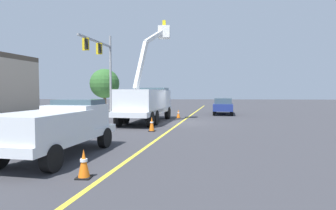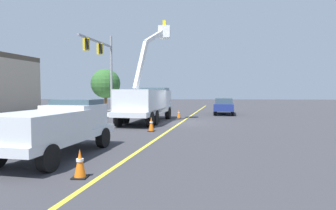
{
  "view_description": "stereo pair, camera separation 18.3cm",
  "coord_description": "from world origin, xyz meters",
  "px_view_note": "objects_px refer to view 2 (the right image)",
  "views": [
    {
      "loc": [
        -21.03,
        -0.26,
        2.41
      ],
      "look_at": [
        -1.09,
        0.9,
        1.4
      ],
      "focal_mm": 29.58,
      "sensor_mm": 36.0,
      "label": 1
    },
    {
      "loc": [
        -21.02,
        -0.44,
        2.41
      ],
      "look_at": [
        -1.09,
        0.9,
        1.4
      ],
      "focal_mm": 29.58,
      "sensor_mm": 36.0,
      "label": 2
    }
  ],
  "objects_px": {
    "traffic_cone_mid_front": "(151,124)",
    "traffic_cone_mid_rear": "(179,114)",
    "traffic_signal_mast": "(103,61)",
    "service_pickup_truck": "(56,126)",
    "utility_bucket_truck": "(147,101)",
    "traffic_cone_leading": "(80,164)",
    "passing_minivan": "(224,105)"
  },
  "relations": [
    {
      "from": "utility_bucket_truck",
      "to": "traffic_cone_leading",
      "type": "distance_m",
      "value": 13.94
    },
    {
      "from": "utility_bucket_truck",
      "to": "service_pickup_truck",
      "type": "distance_m",
      "value": 11.61
    },
    {
      "from": "utility_bucket_truck",
      "to": "service_pickup_truck",
      "type": "xyz_separation_m",
      "value": [
        -11.47,
        1.69,
        -0.51
      ]
    },
    {
      "from": "service_pickup_truck",
      "to": "traffic_cone_leading",
      "type": "height_order",
      "value": "service_pickup_truck"
    },
    {
      "from": "traffic_cone_mid_front",
      "to": "traffic_cone_mid_rear",
      "type": "bearing_deg",
      "value": -9.99
    },
    {
      "from": "service_pickup_truck",
      "to": "traffic_signal_mast",
      "type": "height_order",
      "value": "traffic_signal_mast"
    },
    {
      "from": "traffic_cone_mid_front",
      "to": "traffic_cone_mid_rear",
      "type": "xyz_separation_m",
      "value": [
        8.07,
        -1.42,
        -0.05
      ]
    },
    {
      "from": "traffic_cone_mid_front",
      "to": "traffic_signal_mast",
      "type": "distance_m",
      "value": 11.45
    },
    {
      "from": "utility_bucket_truck",
      "to": "service_pickup_truck",
      "type": "bearing_deg",
      "value": 171.6
    },
    {
      "from": "utility_bucket_truck",
      "to": "passing_minivan",
      "type": "height_order",
      "value": "utility_bucket_truck"
    },
    {
      "from": "traffic_cone_mid_rear",
      "to": "traffic_cone_leading",
      "type": "bearing_deg",
      "value": 172.44
    },
    {
      "from": "utility_bucket_truck",
      "to": "service_pickup_truck",
      "type": "height_order",
      "value": "utility_bucket_truck"
    },
    {
      "from": "service_pickup_truck",
      "to": "passing_minivan",
      "type": "height_order",
      "value": "service_pickup_truck"
    },
    {
      "from": "service_pickup_truck",
      "to": "traffic_cone_mid_rear",
      "type": "xyz_separation_m",
      "value": [
        14.62,
        -4.08,
        -0.73
      ]
    },
    {
      "from": "passing_minivan",
      "to": "traffic_signal_mast",
      "type": "xyz_separation_m",
      "value": [
        -3.78,
        11.52,
        4.21
      ]
    },
    {
      "from": "service_pickup_truck",
      "to": "traffic_cone_leading",
      "type": "distance_m",
      "value": 3.11
    },
    {
      "from": "traffic_cone_mid_front",
      "to": "traffic_cone_mid_rear",
      "type": "distance_m",
      "value": 8.2
    },
    {
      "from": "traffic_cone_leading",
      "to": "traffic_signal_mast",
      "type": "height_order",
      "value": "traffic_signal_mast"
    },
    {
      "from": "traffic_cone_mid_rear",
      "to": "traffic_cone_mid_front",
      "type": "bearing_deg",
      "value": 170.01
    },
    {
      "from": "traffic_cone_mid_front",
      "to": "utility_bucket_truck",
      "type": "bearing_deg",
      "value": 11.11
    },
    {
      "from": "service_pickup_truck",
      "to": "traffic_cone_mid_rear",
      "type": "bearing_deg",
      "value": -15.61
    },
    {
      "from": "utility_bucket_truck",
      "to": "traffic_signal_mast",
      "type": "distance_m",
      "value": 6.98
    },
    {
      "from": "traffic_cone_mid_rear",
      "to": "traffic_signal_mast",
      "type": "relative_size",
      "value": 0.1
    },
    {
      "from": "traffic_signal_mast",
      "to": "traffic_cone_mid_rear",
      "type": "bearing_deg",
      "value": -96.1
    },
    {
      "from": "utility_bucket_truck",
      "to": "traffic_cone_mid_front",
      "type": "relative_size",
      "value": 9.59
    },
    {
      "from": "passing_minivan",
      "to": "traffic_cone_mid_rear",
      "type": "xyz_separation_m",
      "value": [
        -4.52,
        4.55,
        -0.59
      ]
    },
    {
      "from": "utility_bucket_truck",
      "to": "traffic_cone_mid_rear",
      "type": "bearing_deg",
      "value": -37.22
    },
    {
      "from": "passing_minivan",
      "to": "traffic_cone_mid_rear",
      "type": "relative_size",
      "value": 6.4
    },
    {
      "from": "utility_bucket_truck",
      "to": "traffic_signal_mast",
      "type": "bearing_deg",
      "value": 49.64
    },
    {
      "from": "passing_minivan",
      "to": "service_pickup_truck",
      "type": "bearing_deg",
      "value": 155.73
    },
    {
      "from": "traffic_signal_mast",
      "to": "service_pickup_truck",
      "type": "bearing_deg",
      "value": -169.37
    },
    {
      "from": "passing_minivan",
      "to": "traffic_cone_mid_front",
      "type": "relative_size",
      "value": 5.68
    }
  ]
}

